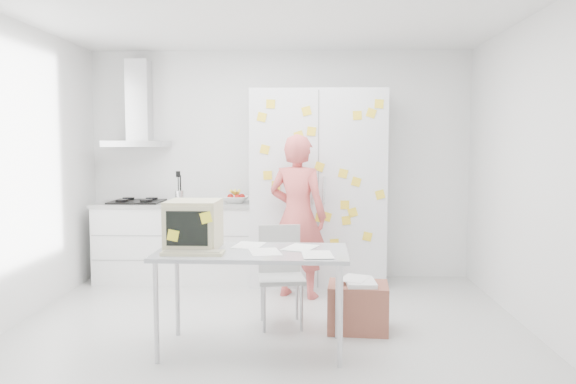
{
  "coord_description": "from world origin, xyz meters",
  "views": [
    {
      "loc": [
        0.34,
        -4.72,
        1.61
      ],
      "look_at": [
        0.14,
        0.72,
        1.13
      ],
      "focal_mm": 35.0,
      "sensor_mm": 36.0,
      "label": 1
    }
  ],
  "objects_px": {
    "person": "(298,216)",
    "chair": "(280,269)",
    "desk": "(215,237)",
    "cardboard_box": "(358,306)"
  },
  "relations": [
    {
      "from": "person",
      "to": "chair",
      "type": "height_order",
      "value": "person"
    },
    {
      "from": "person",
      "to": "desk",
      "type": "height_order",
      "value": "person"
    },
    {
      "from": "desk",
      "to": "chair",
      "type": "relative_size",
      "value": 1.69
    },
    {
      "from": "person",
      "to": "cardboard_box",
      "type": "relative_size",
      "value": 3.14
    },
    {
      "from": "person",
      "to": "cardboard_box",
      "type": "height_order",
      "value": "person"
    },
    {
      "from": "desk",
      "to": "cardboard_box",
      "type": "relative_size",
      "value": 2.73
    },
    {
      "from": "desk",
      "to": "chair",
      "type": "bearing_deg",
      "value": 53.13
    },
    {
      "from": "chair",
      "to": "desk",
      "type": "bearing_deg",
      "value": -136.12
    },
    {
      "from": "desk",
      "to": "cardboard_box",
      "type": "distance_m",
      "value": 1.41
    },
    {
      "from": "chair",
      "to": "cardboard_box",
      "type": "relative_size",
      "value": 1.61
    }
  ]
}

